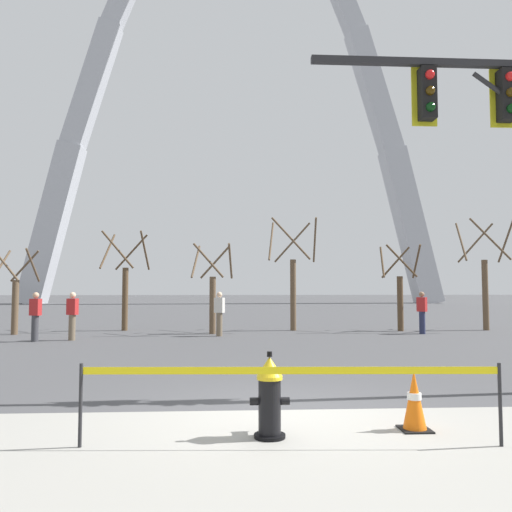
{
  "coord_description": "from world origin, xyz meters",
  "views": [
    {
      "loc": [
        -0.76,
        -7.14,
        1.72
      ],
      "look_at": [
        -0.08,
        5.0,
        2.5
      ],
      "focal_mm": 35.39,
      "sensor_mm": 36.0,
      "label": 1
    }
  ],
  "objects_px": {
    "traffic_cone_by_hydrant": "(414,401)",
    "pedestrian_near_trees": "(35,316)",
    "fire_hydrant": "(270,397)",
    "monument_arch": "(235,100)",
    "pedestrian_standing_center": "(422,312)",
    "pedestrian_walking_left": "(219,313)",
    "pedestrian_walking_right": "(72,316)"
  },
  "relations": [
    {
      "from": "traffic_cone_by_hydrant",
      "to": "pedestrian_standing_center",
      "type": "distance_m",
      "value": 13.63
    },
    {
      "from": "traffic_cone_by_hydrant",
      "to": "pedestrian_standing_center",
      "type": "relative_size",
      "value": 0.46
    },
    {
      "from": "monument_arch",
      "to": "pedestrian_standing_center",
      "type": "bearing_deg",
      "value": -80.36
    },
    {
      "from": "monument_arch",
      "to": "pedestrian_standing_center",
      "type": "xyz_separation_m",
      "value": [
        6.57,
        -38.67,
        -22.82
      ]
    },
    {
      "from": "pedestrian_walking_left",
      "to": "pedestrian_standing_center",
      "type": "relative_size",
      "value": 1.0
    },
    {
      "from": "pedestrian_walking_right",
      "to": "pedestrian_near_trees",
      "type": "height_order",
      "value": "same"
    },
    {
      "from": "monument_arch",
      "to": "pedestrian_near_trees",
      "type": "relative_size",
      "value": 34.29
    },
    {
      "from": "pedestrian_standing_center",
      "to": "pedestrian_walking_right",
      "type": "height_order",
      "value": "same"
    },
    {
      "from": "pedestrian_near_trees",
      "to": "monument_arch",
      "type": "bearing_deg",
      "value": 80.24
    },
    {
      "from": "monument_arch",
      "to": "pedestrian_walking_right",
      "type": "height_order",
      "value": "monument_arch"
    },
    {
      "from": "fire_hydrant",
      "to": "monument_arch",
      "type": "relative_size",
      "value": 0.02
    },
    {
      "from": "traffic_cone_by_hydrant",
      "to": "pedestrian_near_trees",
      "type": "bearing_deg",
      "value": 128.5
    },
    {
      "from": "pedestrian_near_trees",
      "to": "pedestrian_standing_center",
      "type": "bearing_deg",
      "value": 8.26
    },
    {
      "from": "pedestrian_walking_left",
      "to": "pedestrian_standing_center",
      "type": "distance_m",
      "value": 7.65
    },
    {
      "from": "pedestrian_standing_center",
      "to": "pedestrian_near_trees",
      "type": "bearing_deg",
      "value": -171.74
    },
    {
      "from": "pedestrian_walking_right",
      "to": "pedestrian_near_trees",
      "type": "distance_m",
      "value": 1.13
    },
    {
      "from": "fire_hydrant",
      "to": "pedestrian_walking_right",
      "type": "relative_size",
      "value": 0.62
    },
    {
      "from": "pedestrian_walking_left",
      "to": "pedestrian_standing_center",
      "type": "xyz_separation_m",
      "value": [
        7.63,
        0.46,
        0.0
      ]
    },
    {
      "from": "fire_hydrant",
      "to": "pedestrian_walking_left",
      "type": "xyz_separation_m",
      "value": [
        -0.79,
        12.38,
        0.35
      ]
    },
    {
      "from": "monument_arch",
      "to": "pedestrian_walking_left",
      "type": "height_order",
      "value": "monument_arch"
    },
    {
      "from": "fire_hydrant",
      "to": "traffic_cone_by_hydrant",
      "type": "relative_size",
      "value": 1.36
    },
    {
      "from": "fire_hydrant",
      "to": "traffic_cone_by_hydrant",
      "type": "xyz_separation_m",
      "value": [
        1.78,
        0.2,
        -0.11
      ]
    },
    {
      "from": "fire_hydrant",
      "to": "pedestrian_walking_right",
      "type": "xyz_separation_m",
      "value": [
        -5.64,
        11.21,
        0.35
      ]
    },
    {
      "from": "monument_arch",
      "to": "pedestrian_standing_center",
      "type": "height_order",
      "value": "monument_arch"
    },
    {
      "from": "pedestrian_near_trees",
      "to": "traffic_cone_by_hydrant",
      "type": "bearing_deg",
      "value": -51.5
    },
    {
      "from": "pedestrian_standing_center",
      "to": "pedestrian_near_trees",
      "type": "distance_m",
      "value": 13.7
    },
    {
      "from": "pedestrian_walking_right",
      "to": "pedestrian_walking_left",
      "type": "bearing_deg",
      "value": 13.59
    },
    {
      "from": "fire_hydrant",
      "to": "pedestrian_walking_right",
      "type": "bearing_deg",
      "value": 116.69
    },
    {
      "from": "pedestrian_walking_left",
      "to": "pedestrian_near_trees",
      "type": "distance_m",
      "value": 6.11
    },
    {
      "from": "fire_hydrant",
      "to": "traffic_cone_by_hydrant",
      "type": "bearing_deg",
      "value": 6.42
    },
    {
      "from": "traffic_cone_by_hydrant",
      "to": "pedestrian_near_trees",
      "type": "relative_size",
      "value": 0.46
    },
    {
      "from": "monument_arch",
      "to": "pedestrian_standing_center",
      "type": "relative_size",
      "value": 34.29
    }
  ]
}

